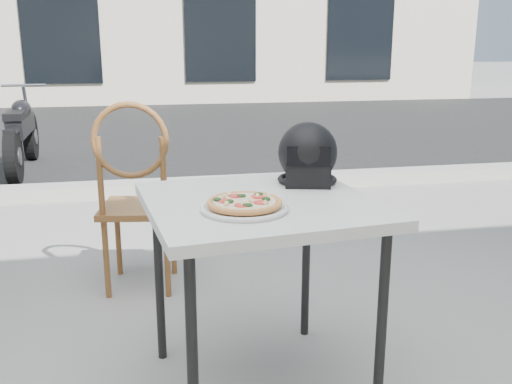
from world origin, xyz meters
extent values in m
plane|color=gray|center=(0.00, 0.00, 0.00)|extent=(80.00, 80.00, 0.00)
cube|color=black|center=(0.00, 7.00, 0.00)|extent=(30.00, 8.00, 0.00)
cube|color=#A09E95|center=(0.00, 3.00, 0.06)|extent=(30.00, 0.25, 0.12)
cube|color=black|center=(-1.70, 10.98, 1.60)|extent=(1.60, 0.08, 2.20)
cube|color=black|center=(1.70, 10.98, 1.60)|extent=(1.60, 0.08, 2.20)
cube|color=black|center=(5.00, 10.98, 1.60)|extent=(1.60, 0.08, 2.20)
cube|color=silver|center=(0.26, -0.12, 0.74)|extent=(0.89, 0.89, 0.04)
cylinder|color=black|center=(-0.03, -0.49, 0.36)|extent=(0.04, 0.04, 0.72)
cylinder|color=black|center=(0.63, -0.41, 0.36)|extent=(0.04, 0.04, 0.72)
cylinder|color=black|center=(-0.11, 0.17, 0.36)|extent=(0.04, 0.04, 0.72)
cylinder|color=black|center=(0.55, 0.25, 0.36)|extent=(0.04, 0.04, 0.72)
cylinder|color=silver|center=(0.18, -0.25, 0.77)|extent=(0.31, 0.31, 0.01)
torus|color=silver|center=(0.18, -0.25, 0.78)|extent=(0.32, 0.32, 0.02)
cylinder|color=#DF9451|center=(0.18, -0.25, 0.79)|extent=(0.32, 0.32, 0.01)
torus|color=#DF9451|center=(0.18, -0.25, 0.79)|extent=(0.33, 0.33, 0.02)
cylinder|color=#AF3413|center=(0.18, -0.25, 0.80)|extent=(0.29, 0.29, 0.00)
cylinder|color=beige|center=(0.18, -0.25, 0.80)|extent=(0.28, 0.28, 0.00)
cylinder|color=red|center=(0.23, -0.22, 0.80)|extent=(0.06, 0.06, 0.00)
cylinder|color=red|center=(0.16, -0.19, 0.80)|extent=(0.06, 0.06, 0.00)
cylinder|color=red|center=(0.12, -0.25, 0.80)|extent=(0.06, 0.06, 0.00)
cylinder|color=red|center=(0.16, -0.31, 0.80)|extent=(0.06, 0.06, 0.00)
cylinder|color=red|center=(0.23, -0.29, 0.80)|extent=(0.06, 0.06, 0.00)
ellipsoid|color=#183814|center=(0.18, -0.20, 0.80)|extent=(0.04, 0.04, 0.01)
ellipsoid|color=#183814|center=(0.13, -0.26, 0.80)|extent=(0.04, 0.04, 0.01)
ellipsoid|color=#183814|center=(0.25, -0.25, 0.80)|extent=(0.04, 0.04, 0.01)
ellipsoid|color=#183814|center=(0.18, -0.32, 0.80)|extent=(0.04, 0.04, 0.01)
ellipsoid|color=#183814|center=(0.24, -0.19, 0.80)|extent=(0.04, 0.04, 0.01)
ellipsoid|color=#183814|center=(0.09, -0.23, 0.80)|extent=(0.04, 0.04, 0.01)
cylinder|color=#F8E298|center=(0.20, -0.27, 0.81)|extent=(0.02, 0.02, 0.02)
cylinder|color=#F8E298|center=(0.12, -0.21, 0.81)|extent=(0.02, 0.02, 0.02)
cylinder|color=#F8E298|center=(0.23, -0.22, 0.81)|extent=(0.02, 0.02, 0.02)
cylinder|color=#F8E298|center=(0.14, -0.18, 0.81)|extent=(0.02, 0.02, 0.02)
cylinder|color=#F8E298|center=(0.24, -0.31, 0.81)|extent=(0.02, 0.02, 0.02)
cylinder|color=#F8E298|center=(0.11, -0.30, 0.81)|extent=(0.02, 0.02, 0.02)
cylinder|color=#F8E298|center=(0.27, -0.23, 0.81)|extent=(0.02, 0.02, 0.02)
cylinder|color=#F8E298|center=(0.17, -0.31, 0.81)|extent=(0.02, 0.01, 0.02)
ellipsoid|color=black|center=(0.50, 0.10, 0.89)|extent=(0.29, 0.30, 0.25)
cube|color=black|center=(0.49, 0.03, 0.81)|extent=(0.19, 0.13, 0.10)
torus|color=black|center=(0.50, 0.10, 0.78)|extent=(0.30, 0.30, 0.02)
cube|color=black|center=(0.48, 0.00, 0.89)|extent=(0.17, 0.07, 0.08)
cube|color=brown|center=(-0.18, 0.97, 0.45)|extent=(0.46, 0.46, 0.03)
cylinder|color=brown|center=(0.00, 1.10, 0.22)|extent=(0.04, 0.04, 0.44)
cylinder|color=brown|center=(-0.31, 1.16, 0.22)|extent=(0.04, 0.04, 0.44)
cylinder|color=brown|center=(-0.05, 0.79, 0.22)|extent=(0.04, 0.04, 0.44)
cylinder|color=brown|center=(-0.36, 0.84, 0.22)|extent=(0.04, 0.04, 0.44)
cylinder|color=brown|center=(-0.05, 0.78, 0.66)|extent=(0.04, 0.04, 0.42)
cylinder|color=brown|center=(-0.36, 0.83, 0.66)|extent=(0.04, 0.04, 0.42)
torus|color=brown|center=(-0.21, 0.81, 0.85)|extent=(0.39, 0.09, 0.39)
cylinder|color=black|center=(-1.41, 4.92, 0.27)|extent=(0.13, 0.54, 0.53)
cylinder|color=gray|center=(-1.41, 4.92, 0.27)|extent=(0.13, 0.18, 0.18)
cylinder|color=black|center=(-1.36, 3.67, 0.27)|extent=(0.13, 0.54, 0.53)
cylinder|color=gray|center=(-1.36, 3.67, 0.27)|extent=(0.13, 0.18, 0.18)
cube|color=black|center=(-1.39, 4.29, 0.49)|extent=(0.20, 0.94, 0.20)
ellipsoid|color=black|center=(-1.39, 4.43, 0.64)|extent=(0.21, 0.38, 0.20)
cube|color=black|center=(-1.38, 4.03, 0.62)|extent=(0.20, 0.45, 0.07)
cylinder|color=gray|center=(-1.41, 4.85, 0.55)|extent=(0.05, 0.29, 0.63)
cylinder|color=gray|center=(-1.40, 4.74, 0.87)|extent=(0.46, 0.05, 0.03)
cube|color=black|center=(-1.36, 3.69, 0.52)|extent=(0.13, 0.20, 0.04)
camera|label=1|loc=(-0.15, -2.07, 1.31)|focal=40.00mm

